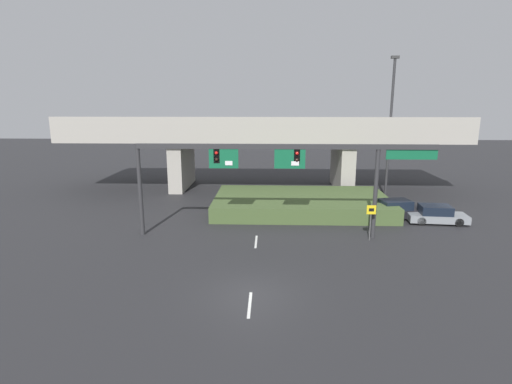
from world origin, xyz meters
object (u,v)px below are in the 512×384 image
highway_light_pole_near (390,125)px  parked_sedan_mid_right (436,215)px  speed_limit_sign (371,217)px  signal_gantry (278,161)px  parked_sedan_near_right (396,210)px

highway_light_pole_near → parked_sedan_mid_right: highway_light_pole_near is taller
speed_limit_sign → highway_light_pole_near: 14.19m
signal_gantry → highway_light_pole_near: size_ratio=1.53×
speed_limit_sign → parked_sedan_near_right: 6.37m
speed_limit_sign → parked_sedan_mid_right: size_ratio=0.56×
signal_gantry → speed_limit_sign: 7.13m
signal_gantry → highway_light_pole_near: 15.89m
parked_sedan_near_right → parked_sedan_mid_right: 2.89m
speed_limit_sign → highway_light_pole_near: (4.47, 12.39, 5.27)m
parked_sedan_near_right → signal_gantry: bearing=-165.1°
highway_light_pole_near → parked_sedan_near_right: (-1.12, -7.07, -6.20)m
speed_limit_sign → parked_sedan_mid_right: bearing=34.7°
speed_limit_sign → highway_light_pole_near: size_ratio=0.19×
signal_gantry → highway_light_pole_near: bearing=48.0°
highway_light_pole_near → parked_sedan_near_right: bearing=-99.0°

